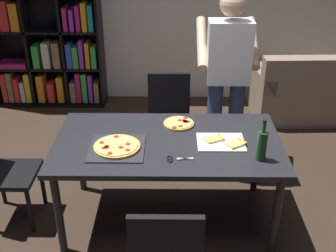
{
  "coord_description": "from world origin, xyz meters",
  "views": [
    {
      "loc": [
        0.03,
        -2.81,
        2.36
      ],
      "look_at": [
        0.0,
        0.15,
        0.8
      ],
      "focal_mm": 44.99,
      "sensor_mm": 36.0,
      "label": 1
    }
  ],
  "objects_px": {
    "dining_table": "(168,149)",
    "second_pizza_plain": "(179,123)",
    "chair_far_side": "(169,113)",
    "person_serving_pizza": "(227,76)",
    "wine_bottle": "(262,145)",
    "pepperoni_pizza_on_tray": "(117,147)",
    "kitchen_scissors": "(175,159)",
    "couch": "(324,93)",
    "bookshelf": "(45,37)"
  },
  "relations": [
    {
      "from": "dining_table",
      "to": "second_pizza_plain",
      "type": "distance_m",
      "value": 0.3
    },
    {
      "from": "chair_far_side",
      "to": "person_serving_pizza",
      "type": "bearing_deg",
      "value": -22.6
    },
    {
      "from": "dining_table",
      "to": "chair_far_side",
      "type": "relative_size",
      "value": 1.94
    },
    {
      "from": "wine_bottle",
      "to": "dining_table",
      "type": "bearing_deg",
      "value": 158.58
    },
    {
      "from": "dining_table",
      "to": "pepperoni_pizza_on_tray",
      "type": "bearing_deg",
      "value": -161.99
    },
    {
      "from": "dining_table",
      "to": "kitchen_scissors",
      "type": "height_order",
      "value": "kitchen_scissors"
    },
    {
      "from": "wine_bottle",
      "to": "second_pizza_plain",
      "type": "relative_size",
      "value": 1.25
    },
    {
      "from": "chair_far_side",
      "to": "kitchen_scissors",
      "type": "xyz_separation_m",
      "value": [
        0.06,
        -1.24,
        0.24
      ]
    },
    {
      "from": "person_serving_pizza",
      "to": "wine_bottle",
      "type": "xyz_separation_m",
      "value": [
        0.13,
        -1.01,
        -0.13
      ]
    },
    {
      "from": "chair_far_side",
      "to": "kitchen_scissors",
      "type": "bearing_deg",
      "value": -87.39
    },
    {
      "from": "kitchen_scissors",
      "to": "second_pizza_plain",
      "type": "xyz_separation_m",
      "value": [
        0.03,
        0.54,
        0.01
      ]
    },
    {
      "from": "couch",
      "to": "kitchen_scissors",
      "type": "height_order",
      "value": "couch"
    },
    {
      "from": "chair_far_side",
      "to": "second_pizza_plain",
      "type": "height_order",
      "value": "chair_far_side"
    },
    {
      "from": "couch",
      "to": "bookshelf",
      "type": "xyz_separation_m",
      "value": [
        -3.47,
        0.39,
        0.59
      ]
    },
    {
      "from": "chair_far_side",
      "to": "second_pizza_plain",
      "type": "distance_m",
      "value": 0.75
    },
    {
      "from": "pepperoni_pizza_on_tray",
      "to": "kitchen_scissors",
      "type": "xyz_separation_m",
      "value": [
        0.43,
        -0.15,
        -0.01
      ]
    },
    {
      "from": "chair_far_side",
      "to": "second_pizza_plain",
      "type": "xyz_separation_m",
      "value": [
        0.09,
        -0.7,
        0.25
      ]
    },
    {
      "from": "kitchen_scissors",
      "to": "wine_bottle",
      "type": "bearing_deg",
      "value": 0.91
    },
    {
      "from": "pepperoni_pizza_on_tray",
      "to": "dining_table",
      "type": "bearing_deg",
      "value": 18.01
    },
    {
      "from": "pepperoni_pizza_on_tray",
      "to": "person_serving_pizza",
      "type": "bearing_deg",
      "value": 43.82
    },
    {
      "from": "couch",
      "to": "bookshelf",
      "type": "distance_m",
      "value": 3.54
    },
    {
      "from": "person_serving_pizza",
      "to": "pepperoni_pizza_on_tray",
      "type": "xyz_separation_m",
      "value": [
        -0.91,
        -0.87,
        -0.23
      ]
    },
    {
      "from": "bookshelf",
      "to": "second_pizza_plain",
      "type": "xyz_separation_m",
      "value": [
        1.66,
        -2.1,
        -0.13
      ]
    },
    {
      "from": "chair_far_side",
      "to": "person_serving_pizza",
      "type": "relative_size",
      "value": 0.51
    },
    {
      "from": "couch",
      "to": "kitchen_scissors",
      "type": "bearing_deg",
      "value": -129.28
    },
    {
      "from": "bookshelf",
      "to": "second_pizza_plain",
      "type": "relative_size",
      "value": 7.73
    },
    {
      "from": "couch",
      "to": "pepperoni_pizza_on_tray",
      "type": "xyz_separation_m",
      "value": [
        -2.28,
        -2.11,
        0.46
      ]
    },
    {
      "from": "bookshelf",
      "to": "person_serving_pizza",
      "type": "distance_m",
      "value": 2.66
    },
    {
      "from": "person_serving_pizza",
      "to": "pepperoni_pizza_on_tray",
      "type": "relative_size",
      "value": 4.28
    },
    {
      "from": "dining_table",
      "to": "bookshelf",
      "type": "relative_size",
      "value": 0.9
    },
    {
      "from": "kitchen_scissors",
      "to": "second_pizza_plain",
      "type": "height_order",
      "value": "second_pizza_plain"
    },
    {
      "from": "dining_table",
      "to": "couch",
      "type": "height_order",
      "value": "couch"
    },
    {
      "from": "bookshelf",
      "to": "wine_bottle",
      "type": "xyz_separation_m",
      "value": [
        2.24,
        -2.63,
        -0.02
      ]
    },
    {
      "from": "wine_bottle",
      "to": "second_pizza_plain",
      "type": "height_order",
      "value": "wine_bottle"
    },
    {
      "from": "dining_table",
      "to": "second_pizza_plain",
      "type": "bearing_deg",
      "value": 71.81
    },
    {
      "from": "couch",
      "to": "wine_bottle",
      "type": "distance_m",
      "value": 2.63
    },
    {
      "from": "chair_far_side",
      "to": "pepperoni_pizza_on_tray",
      "type": "height_order",
      "value": "chair_far_side"
    },
    {
      "from": "wine_bottle",
      "to": "bookshelf",
      "type": "bearing_deg",
      "value": 130.33
    },
    {
      "from": "bookshelf",
      "to": "chair_far_side",
      "type": "bearing_deg",
      "value": -41.82
    },
    {
      "from": "kitchen_scissors",
      "to": "second_pizza_plain",
      "type": "distance_m",
      "value": 0.54
    },
    {
      "from": "bookshelf",
      "to": "wine_bottle",
      "type": "relative_size",
      "value": 6.17
    },
    {
      "from": "dining_table",
      "to": "chair_far_side",
      "type": "height_order",
      "value": "chair_far_side"
    },
    {
      "from": "chair_far_side",
      "to": "bookshelf",
      "type": "bearing_deg",
      "value": 138.18
    },
    {
      "from": "dining_table",
      "to": "kitchen_scissors",
      "type": "bearing_deg",
      "value": -78.22
    },
    {
      "from": "person_serving_pizza",
      "to": "wine_bottle",
      "type": "relative_size",
      "value": 5.54
    },
    {
      "from": "second_pizza_plain",
      "to": "kitchen_scissors",
      "type": "bearing_deg",
      "value": -93.42
    },
    {
      "from": "dining_table",
      "to": "second_pizza_plain",
      "type": "height_order",
      "value": "second_pizza_plain"
    },
    {
      "from": "bookshelf",
      "to": "second_pizza_plain",
      "type": "height_order",
      "value": "bookshelf"
    },
    {
      "from": "chair_far_side",
      "to": "kitchen_scissors",
      "type": "distance_m",
      "value": 1.26
    },
    {
      "from": "second_pizza_plain",
      "to": "person_serving_pizza",
      "type": "bearing_deg",
      "value": 47.3
    }
  ]
}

